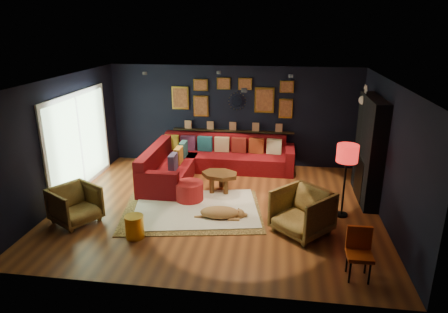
# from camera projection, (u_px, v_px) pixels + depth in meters

# --- Properties ---
(floor) EXTENTS (6.50, 6.50, 0.00)m
(floor) POSITION_uv_depth(u_px,v_px,m) (217.00, 207.00, 8.29)
(floor) COLOR brown
(floor) RESTS_ON ground
(room_walls) EXTENTS (6.50, 6.50, 6.50)m
(room_walls) POSITION_uv_depth(u_px,v_px,m) (217.00, 133.00, 7.78)
(room_walls) COLOR black
(room_walls) RESTS_ON ground
(sectional) EXTENTS (3.41, 2.69, 0.86)m
(sectional) POSITION_uv_depth(u_px,v_px,m) (204.00, 162.00, 9.96)
(sectional) COLOR maroon
(sectional) RESTS_ON ground
(ledge) EXTENTS (3.20, 0.12, 0.04)m
(ledge) POSITION_uv_depth(u_px,v_px,m) (233.00, 131.00, 10.51)
(ledge) COLOR black
(ledge) RESTS_ON room_walls
(gallery_wall) EXTENTS (3.15, 0.04, 1.02)m
(gallery_wall) POSITION_uv_depth(u_px,v_px,m) (233.00, 97.00, 10.26)
(gallery_wall) COLOR gold
(gallery_wall) RESTS_ON room_walls
(sunburst_mirror) EXTENTS (0.47, 0.16, 0.47)m
(sunburst_mirror) POSITION_uv_depth(u_px,v_px,m) (237.00, 101.00, 10.28)
(sunburst_mirror) COLOR silver
(sunburst_mirror) RESTS_ON room_walls
(fireplace) EXTENTS (0.31, 1.60, 2.20)m
(fireplace) POSITION_uv_depth(u_px,v_px,m) (368.00, 153.00, 8.39)
(fireplace) COLOR black
(fireplace) RESTS_ON ground
(deer_head) EXTENTS (0.50, 0.28, 0.45)m
(deer_head) POSITION_uv_depth(u_px,v_px,m) (372.00, 100.00, 8.53)
(deer_head) COLOR white
(deer_head) RESTS_ON fireplace
(sliding_door) EXTENTS (0.06, 2.80, 2.20)m
(sliding_door) POSITION_uv_depth(u_px,v_px,m) (79.00, 142.00, 8.93)
(sliding_door) COLOR white
(sliding_door) RESTS_ON ground
(ceiling_spots) EXTENTS (3.30, 2.50, 0.06)m
(ceiling_spots) POSITION_uv_depth(u_px,v_px,m) (222.00, 77.00, 8.22)
(ceiling_spots) COLOR black
(ceiling_spots) RESTS_ON room_walls
(shag_rug) EXTENTS (2.78, 2.25, 0.03)m
(shag_rug) POSITION_uv_depth(u_px,v_px,m) (196.00, 209.00, 8.15)
(shag_rug) COLOR silver
(shag_rug) RESTS_ON ground
(leopard_rug) EXTENTS (3.06, 2.42, 0.02)m
(leopard_rug) POSITION_uv_depth(u_px,v_px,m) (192.00, 211.00, 8.07)
(leopard_rug) COLOR tan
(leopard_rug) RESTS_ON ground
(coffee_table) EXTENTS (0.97, 0.81, 0.42)m
(coffee_table) POSITION_uv_depth(u_px,v_px,m) (220.00, 176.00, 8.89)
(coffee_table) COLOR brown
(coffee_table) RESTS_ON shag_rug
(pouf) EXTENTS (0.59, 0.59, 0.39)m
(pouf) POSITION_uv_depth(u_px,v_px,m) (189.00, 191.00, 8.49)
(pouf) COLOR maroon
(pouf) RESTS_ON shag_rug
(armchair_left) EXTENTS (1.01, 1.03, 0.79)m
(armchair_left) POSITION_uv_depth(u_px,v_px,m) (75.00, 203.00, 7.53)
(armchair_left) COLOR gold
(armchair_left) RESTS_ON ground
(armchair_right) EXTENTS (1.20, 1.20, 0.90)m
(armchair_right) POSITION_uv_depth(u_px,v_px,m) (302.00, 210.00, 7.12)
(armchair_right) COLOR gold
(armchair_right) RESTS_ON ground
(gold_stool) EXTENTS (0.33, 0.33, 0.42)m
(gold_stool) POSITION_uv_depth(u_px,v_px,m) (135.00, 227.00, 7.04)
(gold_stool) COLOR gold
(gold_stool) RESTS_ON ground
(orange_chair) EXTENTS (0.37, 0.37, 0.78)m
(orange_chair) POSITION_uv_depth(u_px,v_px,m) (359.00, 249.00, 5.89)
(orange_chair) COLOR black
(orange_chair) RESTS_ON ground
(floor_lamp) EXTENTS (0.41, 0.41, 1.47)m
(floor_lamp) POSITION_uv_depth(u_px,v_px,m) (347.00, 157.00, 7.52)
(floor_lamp) COLOR black
(floor_lamp) RESTS_ON ground
(dog) EXTENTS (1.08, 0.59, 0.33)m
(dog) POSITION_uv_depth(u_px,v_px,m) (220.00, 210.00, 7.72)
(dog) COLOR #AF844B
(dog) RESTS_ON leopard_rug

